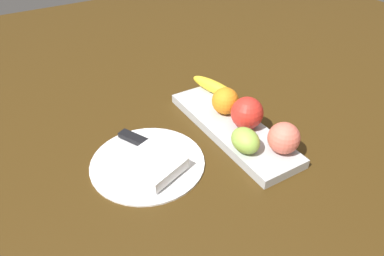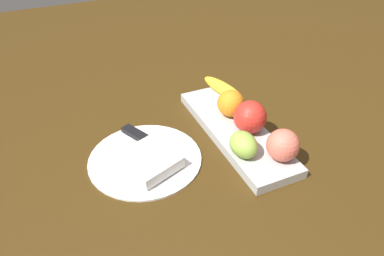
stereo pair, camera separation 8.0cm
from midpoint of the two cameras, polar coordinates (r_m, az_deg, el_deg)
ground_plane at (r=0.89m, az=10.85°, el=-0.67°), size 2.40×2.40×0.00m
fruit_tray at (r=0.87m, az=9.49°, el=-0.47°), size 0.39×0.12×0.02m
apple at (r=0.84m, az=11.93°, el=1.63°), size 0.08×0.08×0.08m
banana at (r=0.98m, az=7.38°, el=6.14°), size 0.16×0.07×0.03m
orange_near_apple at (r=0.89m, az=8.77°, el=3.82°), size 0.07×0.07×0.07m
peach at (r=0.78m, az=17.14°, el=-2.74°), size 0.07×0.07×0.07m
grape_bunch at (r=0.77m, az=11.13°, el=-2.71°), size 0.07×0.06×0.05m
dinner_plate at (r=0.80m, az=-4.64°, el=-4.87°), size 0.25×0.25×0.01m
folded_napkin at (r=0.76m, az=-3.88°, el=-5.31°), size 0.14×0.13×0.03m
knife at (r=0.84m, az=-5.22°, el=-1.68°), size 0.17×0.10×0.01m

